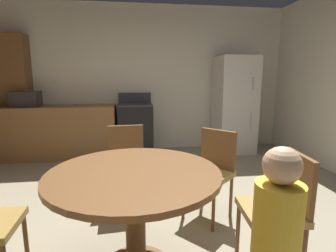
# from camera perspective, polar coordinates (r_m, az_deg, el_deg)

# --- Properties ---
(ground_plane) EXTENTS (14.00, 14.00, 0.00)m
(ground_plane) POSITION_cam_1_polar(r_m,az_deg,el_deg) (2.52, 0.05, -22.75)
(ground_plane) COLOR gray
(wall_back) EXTENTS (5.56, 0.12, 2.70)m
(wall_back) POSITION_cam_1_polar(r_m,az_deg,el_deg) (5.09, -4.60, 10.14)
(wall_back) COLOR silver
(wall_back) RESTS_ON ground
(kitchen_counter) EXTENTS (1.89, 0.60, 0.90)m
(kitchen_counter) POSITION_cam_1_polar(r_m,az_deg,el_deg) (4.94, -22.28, -1.15)
(kitchen_counter) COLOR olive
(kitchen_counter) RESTS_ON ground
(pantry_column) EXTENTS (0.44, 0.36, 2.10)m
(pantry_column) POSITION_cam_1_polar(r_m,az_deg,el_deg) (5.26, -29.96, 5.51)
(pantry_column) COLOR brown
(pantry_column) RESTS_ON ground
(oven_range) EXTENTS (0.60, 0.60, 1.10)m
(oven_range) POSITION_cam_1_polar(r_m,az_deg,el_deg) (4.78, -7.07, -0.60)
(oven_range) COLOR black
(oven_range) RESTS_ON ground
(refrigerator) EXTENTS (0.68, 0.68, 1.76)m
(refrigerator) POSITION_cam_1_polar(r_m,az_deg,el_deg) (5.02, 14.25, 4.47)
(refrigerator) COLOR silver
(refrigerator) RESTS_ON ground
(microwave) EXTENTS (0.44, 0.32, 0.26)m
(microwave) POSITION_cam_1_polar(r_m,az_deg,el_deg) (5.02, -28.62, 5.23)
(microwave) COLOR #2D2B28
(microwave) RESTS_ON kitchen_counter
(dining_table) EXTENTS (1.18, 1.18, 0.76)m
(dining_table) POSITION_cam_1_polar(r_m,az_deg,el_deg) (1.87, -7.27, -14.30)
(dining_table) COLOR brown
(dining_table) RESTS_ON ground
(chair_northeast) EXTENTS (0.56, 0.56, 0.87)m
(chair_northeast) POSITION_cam_1_polar(r_m,az_deg,el_deg) (2.66, 9.50, -9.04)
(chair_northeast) COLOR brown
(chair_northeast) RESTS_ON ground
(chair_north) EXTENTS (0.43, 0.43, 0.87)m
(chair_north) POSITION_cam_1_polar(r_m,az_deg,el_deg) (2.86, -8.94, -7.56)
(chair_north) COLOR brown
(chair_north) RESTS_ON ground
(chair_east) EXTENTS (0.44, 0.44, 0.87)m
(chair_east) POSITION_cam_1_polar(r_m,az_deg,el_deg) (2.09, 23.27, -15.41)
(chair_east) COLOR brown
(chair_east) RESTS_ON ground
(person_child) EXTENTS (0.31, 0.31, 1.09)m
(person_child) POSITION_cam_1_polar(r_m,az_deg,el_deg) (1.45, 22.25, -24.16)
(person_child) COLOR #3D4C84
(person_child) RESTS_ON ground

